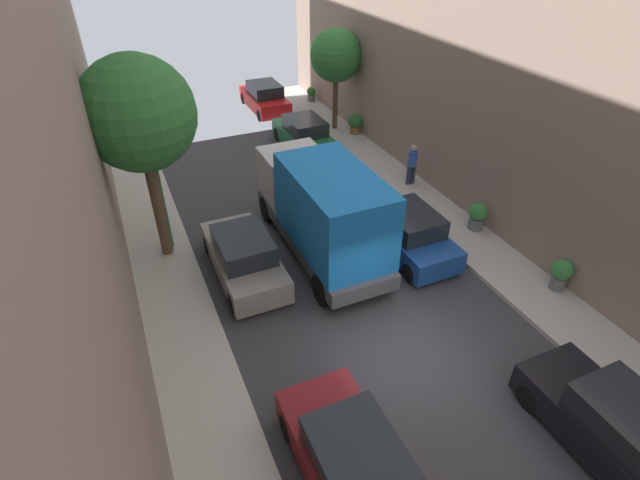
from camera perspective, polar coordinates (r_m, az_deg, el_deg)
The scene contains 18 objects.
ground at distance 13.27m, azimuth 9.10°, elevation -13.06°, with size 32.00×32.00×0.00m, color #38383D.
sidewalk_left at distance 12.06m, azimuth -12.86°, elevation -19.86°, with size 2.00×44.00×0.15m, color #B7B2A8.
sidewalk_right at distance 15.94m, azimuth 24.69°, elevation -6.41°, with size 2.00×44.00×0.15m, color #B7B2A8.
parked_car_left_2 at distance 10.45m, azimuth 4.07°, elevation -25.15°, with size 1.78×4.20×1.57m.
parked_car_left_3 at distance 15.26m, azimuth -8.96°, elevation -1.96°, with size 1.78×4.20×1.57m.
parked_car_right_1 at distance 12.51m, azimuth 31.69°, elevation -18.59°, with size 1.78×4.20×1.57m.
parked_car_right_2 at distance 16.47m, azimuth 10.20°, elevation 0.95°, with size 1.78×4.20×1.57m.
parked_car_right_3 at distance 23.53m, azimuth -1.87°, elevation 12.23°, with size 1.78×4.20×1.57m.
parked_car_right_4 at distance 28.74m, azimuth -6.54°, elevation 16.29°, with size 1.78×4.20×1.57m.
delivery_truck at distance 15.42m, azimuth 0.28°, elevation 3.72°, with size 2.26×6.60×3.38m.
pedestrian at distance 20.30m, azimuth 10.80°, elevation 8.88°, with size 0.40×0.36×1.72m.
street_tree_0 at distance 14.89m, azimuth -20.67°, elevation 13.61°, with size 3.29×3.29×6.43m.
street_tree_1 at distance 24.85m, azimuth 1.89°, elevation 20.85°, with size 2.50×2.50×4.89m.
potted_plant_0 at distance 18.03m, azimuth 18.05°, elevation 2.79°, with size 0.64×0.64×1.01m.
potted_plant_1 at distance 16.11m, azimuth 26.53°, elevation -3.49°, with size 0.63×0.63×1.02m.
potted_plant_2 at distance 25.12m, azimuth 4.15°, elevation 13.63°, with size 0.72×0.72×1.01m.
potted_plant_5 at distance 29.73m, azimuth -1.04°, elevation 16.86°, with size 0.52×0.52×0.82m.
lamp_post at distance 15.59m, azimuth -19.26°, elevation 10.01°, with size 0.44×0.44×5.37m.
Camera 1 is at (-5.43, -7.18, 9.75)m, focal length 27.16 mm.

